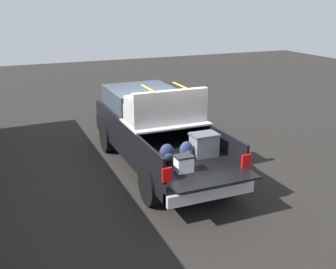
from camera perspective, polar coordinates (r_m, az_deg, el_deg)
ground_plane at (r=10.59m, az=-1.28°, el=-4.71°), size 40.00×40.00×0.00m
pickup_truck at (r=10.58m, az=-2.07°, el=0.88°), size 6.05×2.06×2.23m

